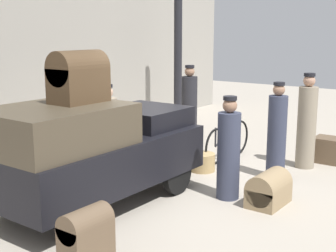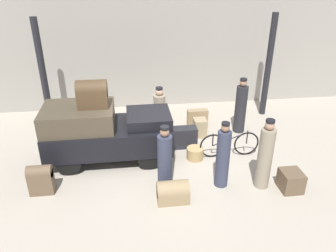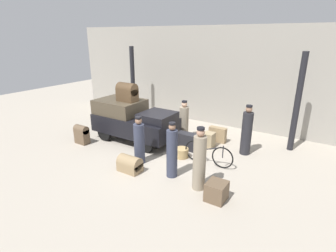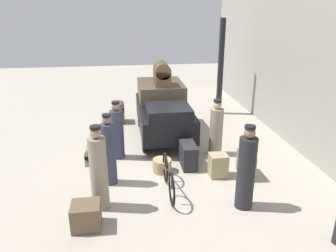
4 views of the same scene
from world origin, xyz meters
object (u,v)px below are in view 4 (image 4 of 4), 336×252
Objects in this scene: porter_carrying_trunk at (109,152)px; suitcase_small_leather at (86,216)px; bicycle at (168,177)px; trunk_large_brown at (188,155)px; porter_with_bicycle at (99,171)px; suitcase_tan_flat at (218,165)px; trunk_umber_medium at (120,111)px; wicker_basket at (162,165)px; conductor_in_dark_uniform at (216,130)px; porter_lifting_near_truck at (246,171)px; porter_standing_middle at (117,132)px; trunk_wicker_pale at (246,164)px; trunk_on_truck_roof at (162,74)px; trunk_barrel_dark at (94,152)px; truck at (163,109)px.

porter_carrying_trunk reaches higher than suitcase_small_leather.
trunk_large_brown is (-1.19, 0.69, -0.06)m from bicycle.
porter_with_bicycle is 3.00m from suitcase_tan_flat.
trunk_umber_medium is at bearing -151.56° from suitcase_tan_flat.
wicker_basket is 2.12m from porter_with_bicycle.
conductor_in_dark_uniform is 0.88× the size of porter_lifting_near_truck.
porter_standing_middle is 3.49m from trunk_wicker_pale.
porter_lifting_near_truck is 3.35× the size of suitcase_small_leather.
porter_with_bicycle is 4.60m from trunk_on_truck_roof.
porter_lifting_near_truck is 1.00× the size of porter_with_bicycle.
trunk_wicker_pale is at bearing 157.68° from porter_lifting_near_truck.
trunk_barrel_dark is (-1.31, -3.08, -0.05)m from suitcase_tan_flat.
porter_standing_middle is 2.36× the size of trunk_wicker_pale.
porter_carrying_trunk is at bearing -29.64° from truck.
porter_carrying_trunk is at bearing -90.73° from suitcase_tan_flat.
trunk_on_truck_roof is (-4.48, -1.15, 1.13)m from porter_lifting_near_truck.
wicker_basket is 0.30× the size of conductor_in_dark_uniform.
porter_standing_middle is 2.81× the size of suitcase_tan_flat.
porter_carrying_trunk is (-1.38, -2.79, -0.04)m from porter_lifting_near_truck.
porter_lifting_near_truck is 3.11m from porter_carrying_trunk.
conductor_in_dark_uniform is 1.36m from suitcase_tan_flat.
porter_carrying_trunk reaches higher than wicker_basket.
conductor_in_dark_uniform is at bearing 177.30° from porter_lifting_near_truck.
porter_with_bicycle is at bearing -75.76° from trunk_wicker_pale.
trunk_on_truck_roof is (-3.13, -0.99, 1.68)m from suitcase_tan_flat.
conductor_in_dark_uniform is at bearing 125.17° from trunk_large_brown.
porter_standing_middle is at bearing -132.01° from wicker_basket.
wicker_basket is at bearing -7.34° from trunk_on_truck_roof.
suitcase_tan_flat is (0.62, 0.62, -0.03)m from trunk_large_brown.
porter_carrying_trunk is 3.19× the size of suitcase_small_leather.
porter_carrying_trunk reaches higher than trunk_wicker_pale.
trunk_on_truck_roof reaches higher than suitcase_small_leather.
truck reaches higher than bicycle.
trunk_large_brown reaches higher than trunk_barrel_dark.
trunk_barrel_dark is at bearing -179.07° from suitcase_small_leather.
porter_carrying_trunk reaches higher than conductor_in_dark_uniform.
wicker_basket is at bearing 47.99° from porter_standing_middle.
truck is 4.54× the size of trunk_large_brown.
suitcase_small_leather is at bearing -85.73° from porter_lifting_near_truck.
porter_lifting_near_truck is at bearing 40.19° from wicker_basket.
porter_standing_middle reaches higher than bicycle.
trunk_wicker_pale is 0.92× the size of trunk_umber_medium.
trunk_large_brown is 3.03m from trunk_on_truck_roof.
porter_lifting_near_truck is 2.18m from trunk_large_brown.
trunk_umber_medium is (-3.96, -1.04, 0.23)m from wicker_basket.
trunk_large_brown is 2.55m from trunk_barrel_dark.
porter_with_bicycle is (1.38, -1.46, 0.67)m from wicker_basket.
trunk_wicker_pale is at bearing 62.47° from trunk_large_brown.
conductor_in_dark_uniform reaches higher than trunk_umber_medium.
wicker_basket is 2.42m from porter_lifting_near_truck.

